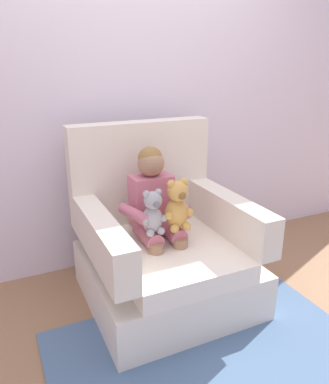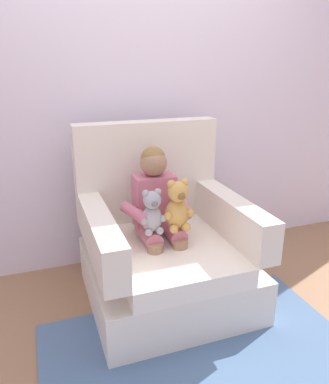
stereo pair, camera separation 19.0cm
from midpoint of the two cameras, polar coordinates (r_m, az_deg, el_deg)
ground_plane at (r=2.61m, az=-1.92°, el=-15.84°), size 8.00×8.00×0.00m
back_wall at (r=2.81m, az=-8.12°, el=15.03°), size 6.00×0.10×2.60m
floor_rug at (r=2.09m, az=7.28°, el=-26.58°), size 1.67×1.49×0.01m
armchair at (r=2.48m, az=-2.56°, el=-8.65°), size 0.99×0.99×1.12m
seated_child at (r=2.36m, az=-3.70°, el=-2.22°), size 0.45×0.39×0.82m
plush_honey at (r=2.24m, az=-0.47°, el=-2.20°), size 0.19×0.15×0.32m
plush_grey at (r=2.19m, az=-4.28°, el=-3.28°), size 0.16×0.13×0.27m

